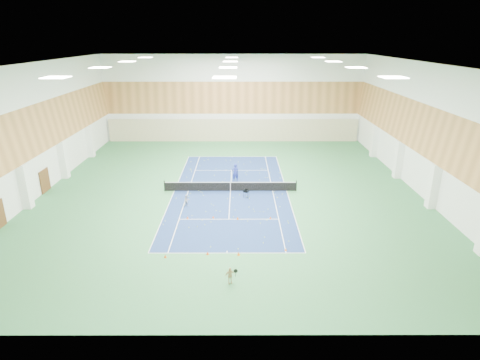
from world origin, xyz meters
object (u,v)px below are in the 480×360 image
Objects in this scene: coach at (235,173)px; child_apron at (230,275)px; tennis_net at (230,186)px; child_court at (187,200)px; ball_cart at (246,193)px.

coach is 18.27m from child_apron.
child_court is at bearing -136.58° from tennis_net.
tennis_net is 2.19m from ball_cart.
ball_cart is (1.51, -1.59, -0.15)m from tennis_net.
coach is 1.85× the size of child_court.
ball_cart is (1.22, 13.90, -0.15)m from child_apron.
child_court is at bearing 87.72° from child_apron.
coach is 1.76× the size of child_apron.
coach is at bearing 80.91° from tennis_net.
coach is (0.45, 2.79, 0.41)m from tennis_net.
ball_cart is (5.31, 2.01, -0.12)m from child_court.
tennis_net is at bearing 66.52° from coach.
ball_cart is (1.06, -4.37, -0.56)m from coach.
child_court reaches higher than ball_cart.
tennis_net is 2.85m from coach.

